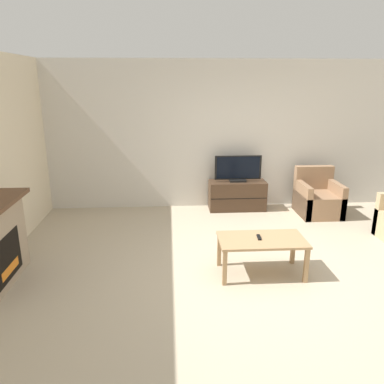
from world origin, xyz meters
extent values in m
plane|color=tan|center=(0.00, 0.00, 0.00)|extent=(24.00, 24.00, 0.00)
cube|color=beige|center=(0.00, 2.77, 1.35)|extent=(12.00, 0.06, 2.70)
cube|color=black|center=(-2.92, -0.06, 0.37)|extent=(0.01, 0.67, 0.53)
cube|color=orange|center=(-2.92, -0.06, 0.22)|extent=(0.01, 0.47, 0.11)
cube|color=#422D1E|center=(0.21, 2.50, 0.27)|extent=(1.04, 0.41, 0.54)
cube|color=black|center=(0.21, 2.29, 0.27)|extent=(1.02, 0.01, 0.01)
cube|color=black|center=(0.21, 2.50, 0.56)|extent=(0.30, 0.18, 0.04)
cube|color=black|center=(0.21, 2.50, 0.80)|extent=(0.86, 0.03, 0.44)
cube|color=black|center=(0.21, 2.48, 0.80)|extent=(0.79, 0.01, 0.40)
cube|color=#937051|center=(1.62, 2.12, 0.20)|extent=(0.70, 0.76, 0.40)
cube|color=#937051|center=(1.62, 2.43, 0.61)|extent=(0.70, 0.14, 0.43)
cube|color=#937051|center=(1.32, 2.12, 0.30)|extent=(0.10, 0.76, 0.59)
cube|color=#937051|center=(1.92, 2.12, 0.30)|extent=(0.10, 0.76, 0.59)
cube|color=#A37F56|center=(0.07, 0.05, 0.46)|extent=(1.06, 0.57, 0.03)
cube|color=#A37F56|center=(-0.42, -0.20, 0.22)|extent=(0.05, 0.05, 0.44)
cube|color=#A37F56|center=(0.56, -0.20, 0.22)|extent=(0.05, 0.05, 0.44)
cube|color=#A37F56|center=(-0.42, 0.29, 0.22)|extent=(0.05, 0.05, 0.44)
cube|color=#A37F56|center=(0.56, 0.29, 0.22)|extent=(0.05, 0.05, 0.44)
cube|color=black|center=(0.04, 0.07, 0.48)|extent=(0.05, 0.15, 0.02)
cylinder|color=black|center=(2.57, 1.64, 0.01)|extent=(0.30, 0.30, 0.01)
camera|label=1|loc=(-1.05, -4.11, 2.33)|focal=35.00mm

